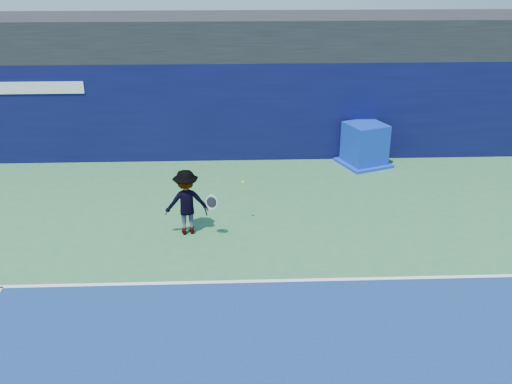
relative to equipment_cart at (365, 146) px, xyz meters
The scene contains 6 objects.
baseline 7.46m from the equipment_cart, 118.87° to the right, with size 24.00×0.10×0.01m, color white.
stadium_band 5.09m from the equipment_cart, 151.09° to the left, with size 36.00×3.00×1.20m, color black.
back_wall_assembly 3.84m from the equipment_cart, 164.70° to the left, with size 36.00×1.03×3.00m.
equipment_cart is the anchor object (origin of this frame).
tennis_player 6.67m from the equipment_cart, 139.49° to the right, with size 1.28×0.76×1.56m.
tennis_ball 5.43m from the equipment_cart, 134.18° to the right, with size 0.07×0.07×0.07m.
Camera 1 is at (-0.36, -6.74, 6.20)m, focal length 40.00 mm.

